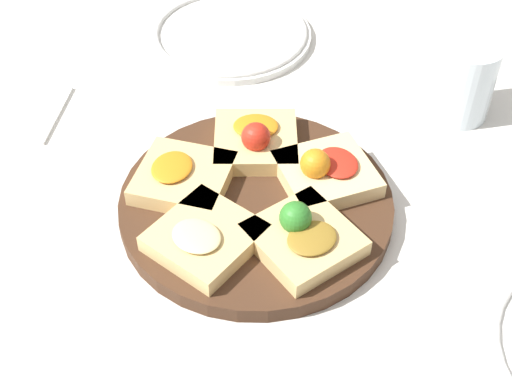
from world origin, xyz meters
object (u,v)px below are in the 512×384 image
plate_left (231,34)px  water_glass (465,81)px  serving_board (256,204)px  napkin_stack (22,111)px

plate_left → water_glass: (0.14, 0.32, 0.04)m
serving_board → napkin_stack: size_ratio=2.63×
serving_board → plate_left: 0.36m
serving_board → napkin_stack: serving_board is taller
serving_board → water_glass: size_ratio=3.02×
serving_board → plate_left: bearing=-167.0°
plate_left → water_glass: size_ratio=2.34×
serving_board → napkin_stack: bearing=-113.0°
napkin_stack → serving_board: bearing=67.0°
plate_left → serving_board: bearing=13.0°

